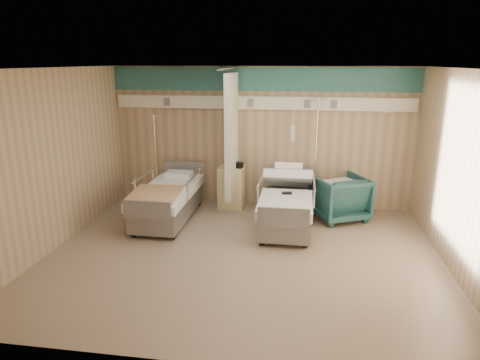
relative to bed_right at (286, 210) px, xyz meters
name	(u,v)px	position (x,y,z in m)	size (l,w,h in m)	color
ground	(243,255)	(-0.60, -1.30, -0.32)	(6.00, 5.00, 0.00)	gray
room_walls	(243,133)	(-0.63, -1.05, 1.55)	(6.04, 5.04, 2.82)	tan
bed_right	(286,210)	(0.00, 0.00, 0.00)	(1.00, 2.16, 0.63)	white
bed_left	(168,204)	(-2.20, 0.00, 0.00)	(1.00, 2.16, 0.63)	white
bedside_cabinet	(232,187)	(-1.15, 0.90, 0.11)	(0.50, 0.48, 0.85)	beige
visitor_armchair	(340,198)	(0.97, 0.54, 0.11)	(0.90, 0.92, 0.84)	#1C4746
waffle_blanket	(342,174)	(1.00, 0.55, 0.56)	(0.57, 0.51, 0.06)	silver
iv_stand_right	(314,188)	(0.50, 0.97, 0.14)	(0.40, 0.40, 2.23)	silver
iv_stand_left	(157,187)	(-2.68, 0.79, 0.07)	(0.34, 0.34, 1.88)	silver
call_remote	(287,193)	(0.00, -0.06, 0.33)	(0.17, 0.08, 0.04)	black
tan_blanket	(155,194)	(-2.28, -0.46, 0.33)	(0.85, 1.07, 0.04)	tan
toiletry_bag	(237,165)	(-1.02, 0.84, 0.59)	(0.21, 0.13, 0.11)	black
white_cup	(230,163)	(-1.19, 0.95, 0.60)	(0.09, 0.09, 0.13)	white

